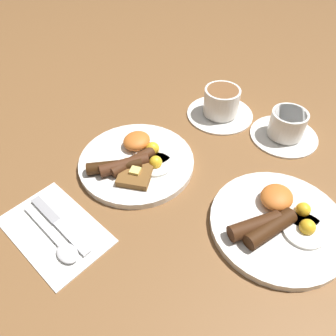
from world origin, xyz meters
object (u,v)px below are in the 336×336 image
(spoon, at_px, (62,247))
(teacup_far, at_px, (286,127))
(breakfast_plate_near, at_px, (136,161))
(teacup_near, at_px, (221,105))
(breakfast_plate_far, at_px, (278,222))
(knife, at_px, (56,221))

(spoon, bearing_deg, teacup_far, 77.53)
(breakfast_plate_near, bearing_deg, teacup_near, 169.41)
(teacup_far, bearing_deg, teacup_near, -84.01)
(breakfast_plate_near, xyz_separation_m, breakfast_plate_far, (-0.04, 0.31, -0.00))
(breakfast_plate_far, distance_m, teacup_near, 0.35)
(teacup_far, relative_size, knife, 0.91)
(teacup_far, bearing_deg, knife, -25.51)
(teacup_near, height_order, knife, teacup_near)
(breakfast_plate_far, xyz_separation_m, spoon, (0.27, -0.28, -0.00))
(teacup_near, bearing_deg, breakfast_plate_near, -10.59)
(teacup_near, relative_size, teacup_far, 1.06)
(breakfast_plate_far, distance_m, knife, 0.41)
(breakfast_plate_far, bearing_deg, spoon, -45.70)
(teacup_near, bearing_deg, teacup_far, 95.99)
(breakfast_plate_far, distance_m, teacup_far, 0.27)
(teacup_near, xyz_separation_m, spoon, (0.50, -0.02, -0.02))
(breakfast_plate_near, xyz_separation_m, teacup_far, (-0.29, 0.22, 0.01))
(breakfast_plate_near, height_order, teacup_far, teacup_far)
(breakfast_plate_far, height_order, knife, breakfast_plate_far)
(breakfast_plate_far, xyz_separation_m, teacup_far, (-0.25, -0.09, 0.01))
(breakfast_plate_near, xyz_separation_m, knife, (0.20, -0.02, -0.01))
(breakfast_plate_near, bearing_deg, spoon, 7.99)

